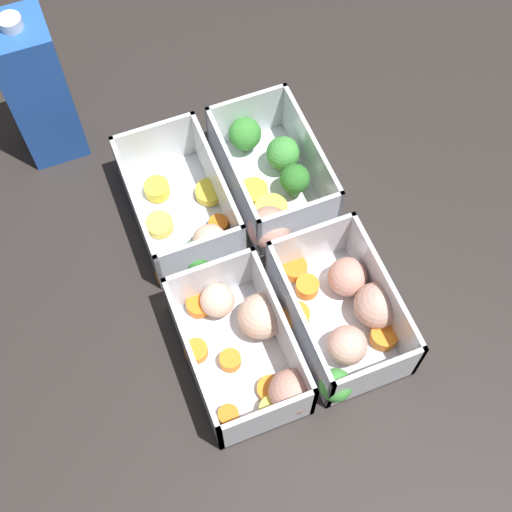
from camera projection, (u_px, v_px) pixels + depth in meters
name	position (u px, v px, depth m)	size (l,w,h in m)	color
ground_plane	(256.00, 266.00, 0.80)	(4.00, 4.00, 0.00)	#282321
container_near_left	(348.00, 314.00, 0.75)	(0.18, 0.13, 0.07)	silver
container_near_right	(271.00, 180.00, 0.82)	(0.18, 0.11, 0.07)	silver
container_far_left	(249.00, 347.00, 0.73)	(0.18, 0.12, 0.07)	silver
container_far_right	(185.00, 215.00, 0.81)	(0.17, 0.12, 0.07)	silver
juice_carton	(38.00, 90.00, 0.80)	(0.07, 0.07, 0.20)	blue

